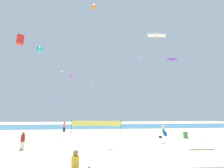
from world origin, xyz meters
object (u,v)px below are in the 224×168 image
kite_violet_tube (172,60)px  kite_magenta_inflatable (71,75)px  beachgoer_maroon_shirt (23,140)px  folding_beach_chair (166,135)px  beach_handbag (160,137)px  kite_violet_diamond (52,101)px  kite_pink_diamond (62,73)px  kite_white_tube (156,35)px  kite_red_box (20,40)px  kite_cyan_delta (40,49)px  beachgoer_coral_shirt (64,126)px  beachgoer_white_shirt (163,128)px  kite_cyan_diamond (139,59)px  volleyball_net (96,124)px  kite_orange_delta (93,7)px  trash_barrel (185,135)px  mother_figure (75,167)px

kite_violet_tube → kite_magenta_inflatable: bearing=160.8°
beachgoer_maroon_shirt → folding_beach_chair: beachgoer_maroon_shirt is taller
beach_handbag → kite_violet_diamond: size_ratio=0.06×
kite_pink_diamond → kite_white_tube: size_ratio=0.77×
kite_pink_diamond → kite_red_box: bearing=-136.7°
kite_white_tube → beachgoer_maroon_shirt: bearing=-165.9°
kite_cyan_delta → kite_violet_diamond: bearing=86.7°
beachgoer_coral_shirt → kite_pink_diamond: size_ratio=0.16×
beachgoer_white_shirt → kite_white_tube: (-3.83, -8.21, 13.57)m
kite_cyan_diamond → kite_cyan_delta: bearing=163.5°
volleyball_net → kite_orange_delta: kite_orange_delta is taller
volleyball_net → beach_handbag: 10.87m
beachgoer_maroon_shirt → trash_barrel: (19.31, 5.28, -0.42)m
beachgoer_coral_shirt → folding_beach_chair: bearing=70.2°
kite_white_tube → kite_cyan_delta: bearing=158.7°
volleyball_net → kite_violet_diamond: (-9.55, 7.79, 4.48)m
beachgoer_maroon_shirt → kite_white_tube: bearing=125.1°
kite_violet_tube → kite_red_box: size_ratio=0.91×
beachgoer_maroon_shirt → mother_figure: bearing=54.9°
kite_orange_delta → kite_violet_diamond: 21.07m
kite_white_tube → folding_beach_chair: bearing=55.5°
folding_beach_chair → kite_red_box: size_ratio=0.06×
beachgoer_white_shirt → kite_magenta_inflatable: size_ratio=0.13×
kite_magenta_inflatable → kite_violet_diamond: bearing=165.6°
mother_figure → kite_pink_diamond: (-5.29, 22.22, 10.18)m
kite_red_box → kite_white_tube: size_ratio=1.06×
beachgoer_coral_shirt → kite_white_tube: kite_white_tube is taller
kite_violet_tube → kite_orange_delta: 17.56m
volleyball_net → beachgoer_white_shirt: bearing=0.4°
beachgoer_coral_shirt → kite_pink_diamond: (-0.52, -2.69, 10.05)m
folding_beach_chair → kite_pink_diamond: bearing=165.6°
kite_violet_tube → kite_orange_delta: bearing=-164.8°
kite_cyan_delta → kite_red_box: kite_red_box is taller
trash_barrel → kite_orange_delta: size_ratio=0.04×
trash_barrel → kite_cyan_diamond: 12.72m
beachgoer_coral_shirt → beach_handbag: bearing=68.9°
beachgoer_coral_shirt → kite_pink_diamond: kite_pink_diamond is taller
beachgoer_white_shirt → kite_violet_diamond: (-21.64, 7.70, 5.27)m
kite_violet_tube → kite_orange_delta: (-15.46, -4.19, 7.21)m
beachgoer_white_shirt → folding_beach_chair: bearing=156.0°
kite_pink_diamond → kite_magenta_inflatable: (0.91, 5.12, 0.71)m
trash_barrel → volleyball_net: size_ratio=0.10×
kite_magenta_inflatable → beachgoer_white_shirt: bearing=-20.7°
volleyball_net → kite_orange_delta: 19.86m
beachgoer_maroon_shirt → kite_red_box: bearing=-127.4°
kite_red_box → beachgoer_white_shirt: bearing=8.6°
mother_figure → beach_handbag: bearing=51.0°
beachgoer_white_shirt → kite_violet_tube: kite_violet_tube is taller
beachgoer_white_shirt → kite_violet_diamond: 23.57m
kite_red_box → folding_beach_chair: bearing=-6.7°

